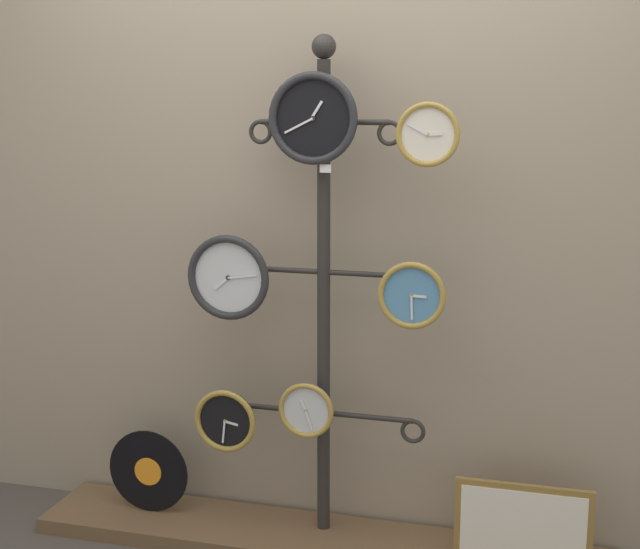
{
  "coord_description": "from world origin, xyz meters",
  "views": [
    {
      "loc": [
        0.83,
        -2.65,
        1.67
      ],
      "look_at": [
        0.0,
        0.36,
        1.06
      ],
      "focal_mm": 50.0,
      "sensor_mm": 36.0,
      "label": 1
    }
  ],
  "objects_px": {
    "clock_middle_right": "(412,295)",
    "clock_bottom_left": "(226,421)",
    "clock_middle_left": "(229,277)",
    "clock_bottom_center": "(306,410)",
    "picture_frame": "(523,524)",
    "clock_top_right": "(428,134)",
    "vinyl_record": "(148,471)",
    "display_stand": "(324,348)",
    "clock_top_center": "(313,118)"
  },
  "relations": [
    {
      "from": "clock_bottom_left",
      "to": "clock_bottom_center",
      "type": "distance_m",
      "value": 0.33
    },
    {
      "from": "clock_bottom_center",
      "to": "clock_middle_left",
      "type": "bearing_deg",
      "value": 176.39
    },
    {
      "from": "clock_middle_right",
      "to": "picture_frame",
      "type": "height_order",
      "value": "clock_middle_right"
    },
    {
      "from": "picture_frame",
      "to": "clock_top_center",
      "type": "bearing_deg",
      "value": -179.24
    },
    {
      "from": "clock_bottom_center",
      "to": "vinyl_record",
      "type": "relative_size",
      "value": 0.62
    },
    {
      "from": "clock_middle_right",
      "to": "picture_frame",
      "type": "relative_size",
      "value": 0.5
    },
    {
      "from": "clock_middle_left",
      "to": "clock_middle_right",
      "type": "relative_size",
      "value": 1.33
    },
    {
      "from": "clock_bottom_left",
      "to": "picture_frame",
      "type": "relative_size",
      "value": 0.51
    },
    {
      "from": "clock_bottom_left",
      "to": "clock_bottom_center",
      "type": "relative_size",
      "value": 1.17
    },
    {
      "from": "clock_bottom_center",
      "to": "vinyl_record",
      "type": "distance_m",
      "value": 0.75
    },
    {
      "from": "clock_bottom_center",
      "to": "picture_frame",
      "type": "relative_size",
      "value": 0.44
    },
    {
      "from": "clock_top_center",
      "to": "clock_bottom_center",
      "type": "height_order",
      "value": "clock_top_center"
    },
    {
      "from": "vinyl_record",
      "to": "picture_frame",
      "type": "height_order",
      "value": "vinyl_record"
    },
    {
      "from": "clock_top_right",
      "to": "clock_bottom_left",
      "type": "xyz_separation_m",
      "value": [
        -0.74,
        0.0,
        -1.07
      ]
    },
    {
      "from": "clock_top_center",
      "to": "vinyl_record",
      "type": "distance_m",
      "value": 1.54
    },
    {
      "from": "clock_middle_left",
      "to": "vinyl_record",
      "type": "bearing_deg",
      "value": 175.58
    },
    {
      "from": "clock_top_center",
      "to": "clock_middle_right",
      "type": "xyz_separation_m",
      "value": [
        0.36,
        -0.02,
        -0.6
      ]
    },
    {
      "from": "clock_middle_right",
      "to": "clock_bottom_left",
      "type": "height_order",
      "value": "clock_middle_right"
    },
    {
      "from": "clock_middle_left",
      "to": "vinyl_record",
      "type": "relative_size",
      "value": 0.94
    },
    {
      "from": "clock_bottom_left",
      "to": "clock_bottom_center",
      "type": "height_order",
      "value": "clock_bottom_center"
    },
    {
      "from": "clock_middle_right",
      "to": "vinyl_record",
      "type": "distance_m",
      "value": 1.31
    },
    {
      "from": "clock_middle_right",
      "to": "clock_bottom_left",
      "type": "xyz_separation_m",
      "value": [
        -0.7,
        0.01,
        -0.52
      ]
    },
    {
      "from": "clock_middle_left",
      "to": "picture_frame",
      "type": "relative_size",
      "value": 0.66
    },
    {
      "from": "clock_middle_left",
      "to": "vinyl_record",
      "type": "height_order",
      "value": "clock_middle_left"
    },
    {
      "from": "clock_bottom_center",
      "to": "picture_frame",
      "type": "height_order",
      "value": "clock_bottom_center"
    },
    {
      "from": "clock_middle_left",
      "to": "display_stand",
      "type": "bearing_deg",
      "value": 13.67
    },
    {
      "from": "clock_bottom_left",
      "to": "clock_top_right",
      "type": "bearing_deg",
      "value": -0.29
    },
    {
      "from": "vinyl_record",
      "to": "clock_middle_left",
      "type": "bearing_deg",
      "value": -4.42
    },
    {
      "from": "clock_middle_left",
      "to": "clock_bottom_center",
      "type": "bearing_deg",
      "value": -3.61
    },
    {
      "from": "vinyl_record",
      "to": "picture_frame",
      "type": "relative_size",
      "value": 0.7
    },
    {
      "from": "vinyl_record",
      "to": "clock_middle_right",
      "type": "bearing_deg",
      "value": -2.84
    },
    {
      "from": "display_stand",
      "to": "clock_middle_right",
      "type": "height_order",
      "value": "display_stand"
    },
    {
      "from": "clock_top_right",
      "to": "clock_bottom_left",
      "type": "height_order",
      "value": "clock_top_right"
    },
    {
      "from": "display_stand",
      "to": "clock_top_right",
      "type": "height_order",
      "value": "display_stand"
    },
    {
      "from": "clock_bottom_left",
      "to": "picture_frame",
      "type": "height_order",
      "value": "clock_bottom_left"
    },
    {
      "from": "clock_top_right",
      "to": "clock_bottom_center",
      "type": "height_order",
      "value": "clock_top_right"
    },
    {
      "from": "clock_middle_left",
      "to": "picture_frame",
      "type": "distance_m",
      "value": 1.36
    },
    {
      "from": "clock_middle_left",
      "to": "clock_middle_right",
      "type": "bearing_deg",
      "value": -1.98
    },
    {
      "from": "clock_bottom_center",
      "to": "clock_bottom_left",
      "type": "bearing_deg",
      "value": 179.82
    },
    {
      "from": "picture_frame",
      "to": "clock_middle_left",
      "type": "bearing_deg",
      "value": -179.69
    },
    {
      "from": "clock_middle_right",
      "to": "clock_bottom_center",
      "type": "relative_size",
      "value": 1.14
    },
    {
      "from": "clock_top_right",
      "to": "clock_middle_right",
      "type": "relative_size",
      "value": 0.91
    },
    {
      "from": "clock_middle_right",
      "to": "clock_bottom_center",
      "type": "xyz_separation_m",
      "value": [
        -0.38,
        0.0,
        -0.45
      ]
    },
    {
      "from": "clock_top_right",
      "to": "clock_bottom_center",
      "type": "distance_m",
      "value": 1.08
    },
    {
      "from": "clock_top_center",
      "to": "clock_bottom_left",
      "type": "distance_m",
      "value": 1.17
    },
    {
      "from": "clock_middle_left",
      "to": "clock_bottom_center",
      "type": "xyz_separation_m",
      "value": [
        0.3,
        -0.02,
        -0.47
      ]
    },
    {
      "from": "clock_top_right",
      "to": "vinyl_record",
      "type": "distance_m",
      "value": 1.72
    },
    {
      "from": "vinyl_record",
      "to": "picture_frame",
      "type": "xyz_separation_m",
      "value": [
        1.45,
        -0.02,
        -0.02
      ]
    },
    {
      "from": "clock_top_right",
      "to": "clock_bottom_center",
      "type": "bearing_deg",
      "value": 179.63
    },
    {
      "from": "clock_top_right",
      "to": "picture_frame",
      "type": "distance_m",
      "value": 1.4
    }
  ]
}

